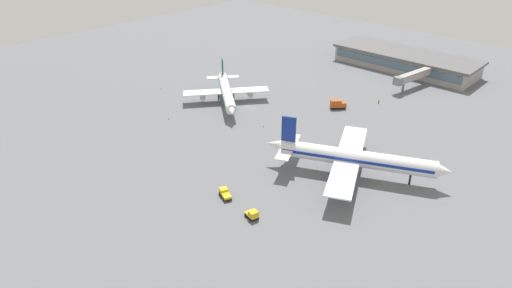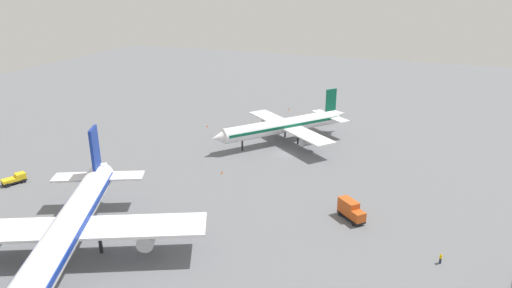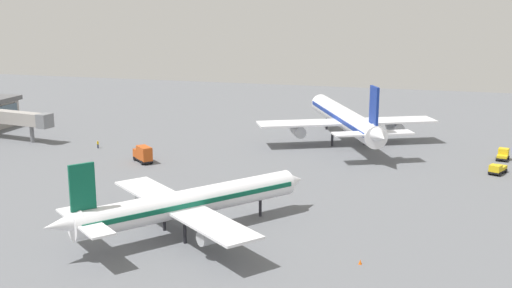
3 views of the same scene
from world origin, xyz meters
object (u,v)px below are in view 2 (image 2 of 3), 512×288
(pushback_tractor, at_px, (15,179))
(safety_cone_far_side, at_px, (222,172))
(safety_cone_near_gate, at_px, (207,126))
(ground_crew_worker, at_px, (441,258))
(airplane_at_gate, at_px, (66,231))
(airplane_taxiing, at_px, (284,126))
(safety_cone_mid_apron, at_px, (289,109))
(catering_truck, at_px, (351,210))

(pushback_tractor, relative_size, safety_cone_far_side, 7.99)
(safety_cone_near_gate, bearing_deg, safety_cone_far_side, -147.50)
(ground_crew_worker, height_order, safety_cone_near_gate, ground_crew_worker)
(airplane_at_gate, height_order, safety_cone_near_gate, airplane_at_gate)
(airplane_taxiing, xyz_separation_m, safety_cone_mid_apron, (29.10, 7.94, -4.06))
(airplane_at_gate, bearing_deg, catering_truck, 103.42)
(safety_cone_near_gate, distance_m, safety_cone_far_side, 32.82)
(catering_truck, bearing_deg, ground_crew_worker, 12.35)
(catering_truck, relative_size, safety_cone_far_side, 9.05)
(airplane_at_gate, xyz_separation_m, safety_cone_near_gate, (65.44, 11.44, -5.14))
(airplane_at_gate, xyz_separation_m, ground_crew_worker, (19.81, -49.85, -4.59))
(airplane_taxiing, relative_size, safety_cone_mid_apron, 54.91)
(catering_truck, bearing_deg, airplane_taxiing, 166.61)
(pushback_tractor, bearing_deg, catering_truck, -57.11)
(airplane_taxiing, distance_m, safety_cone_mid_apron, 30.44)
(airplane_taxiing, xyz_separation_m, catering_truck, (-33.30, -22.93, -2.66))
(airplane_at_gate, distance_m, safety_cone_far_side, 38.61)
(airplane_at_gate, height_order, pushback_tractor, airplane_at_gate)
(safety_cone_mid_apron, bearing_deg, catering_truck, -153.68)
(airplane_taxiing, bearing_deg, ground_crew_worker, 80.61)
(airplane_at_gate, xyz_separation_m, safety_cone_far_side, (37.76, -6.19, -5.14))
(pushback_tractor, xyz_separation_m, ground_crew_worker, (1.78, -80.33, -0.12))
(airplane_at_gate, xyz_separation_m, safety_cone_mid_apron, (90.57, -4.34, -5.14))
(ground_crew_worker, distance_m, safety_cone_near_gate, 76.42)
(ground_crew_worker, height_order, safety_cone_far_side, ground_crew_worker)
(safety_cone_mid_apron, xyz_separation_m, safety_cone_far_side, (-52.81, -1.85, 0.00))
(airplane_at_gate, bearing_deg, safety_cone_mid_apron, 152.02)
(catering_truck, xyz_separation_m, ground_crew_worker, (-8.35, -14.64, -0.85))
(safety_cone_far_side, bearing_deg, pushback_tractor, 118.29)
(safety_cone_mid_apron, bearing_deg, airplane_taxiing, -164.73)
(catering_truck, bearing_deg, airplane_at_gate, -99.28)
(airplane_at_gate, relative_size, safety_cone_near_gate, 76.79)
(airplane_taxiing, height_order, ground_crew_worker, airplane_taxiing)
(airplane_taxiing, distance_m, pushback_tractor, 61.05)
(airplane_at_gate, distance_m, ground_crew_worker, 53.84)
(safety_cone_near_gate, bearing_deg, safety_cone_mid_apron, -32.13)
(pushback_tractor, bearing_deg, safety_cone_mid_apron, -1.52)
(safety_cone_mid_apron, relative_size, safety_cone_far_side, 1.00)
(pushback_tractor, relative_size, safety_cone_near_gate, 7.99)
(airplane_at_gate, relative_size, safety_cone_far_side, 76.79)
(ground_crew_worker, height_order, safety_cone_mid_apron, ground_crew_worker)
(pushback_tractor, bearing_deg, ground_crew_worker, -64.61)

